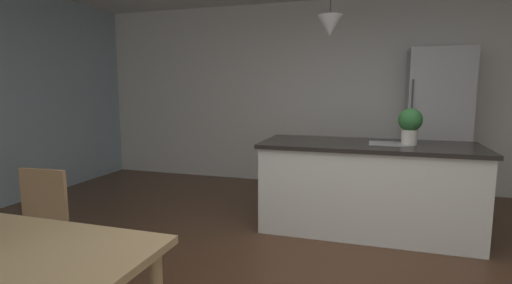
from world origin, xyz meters
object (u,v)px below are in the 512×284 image
object	(u,v)px
chair_far_left	(31,228)
refrigerator	(436,125)
kitchen_island	(367,186)
potted_plant_on_island	(410,124)

from	to	relation	value
chair_far_left	refrigerator	world-z (taller)	refrigerator
refrigerator	kitchen_island	bearing A→B (deg)	-119.19
chair_far_left	potted_plant_on_island	size ratio (longest dim) A/B	2.44
chair_far_left	kitchen_island	size ratio (longest dim) A/B	0.41
kitchen_island	refrigerator	size ratio (longest dim) A/B	1.09
kitchen_island	refrigerator	xyz separation A→B (m)	(0.81, 1.44, 0.51)
potted_plant_on_island	refrigerator	bearing A→B (deg)	73.38
kitchen_island	potted_plant_on_island	bearing A→B (deg)	-0.00
refrigerator	potted_plant_on_island	distance (m)	1.51
refrigerator	potted_plant_on_island	world-z (taller)	refrigerator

